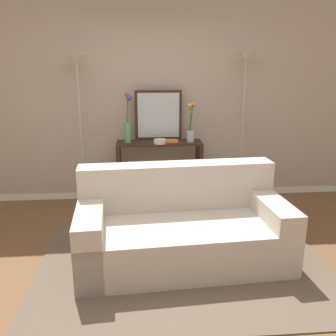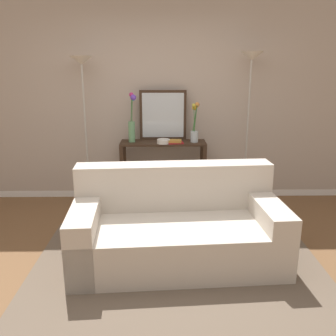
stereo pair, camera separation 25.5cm
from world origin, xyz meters
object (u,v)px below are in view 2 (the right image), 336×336
(vase_tall_flowers, at_px, (132,122))
(floor_lamp_left, at_px, (83,91))
(vase_short_flowers, at_px, (195,126))
(book_row_under_console, at_px, (144,199))
(book_stack, at_px, (175,142))
(couch, at_px, (177,229))
(floor_lamp_right, at_px, (250,87))
(wall_mirror, at_px, (163,115))
(fruit_bowl, at_px, (163,141))
(console_table, at_px, (163,162))

(vase_tall_flowers, bearing_deg, floor_lamp_left, -177.10)
(vase_tall_flowers, distance_m, vase_short_flowers, 0.81)
(floor_lamp_left, distance_m, book_row_under_console, 1.63)
(book_stack, bearing_deg, vase_tall_flowers, 168.90)
(couch, height_order, floor_lamp_right, floor_lamp_right)
(wall_mirror, distance_m, book_row_under_console, 1.17)
(wall_mirror, bearing_deg, book_row_under_console, -151.73)
(fruit_bowl, relative_size, book_row_under_console, 0.45)
(couch, height_order, vase_tall_flowers, vase_tall_flowers)
(console_table, relative_size, book_row_under_console, 2.99)
(book_stack, bearing_deg, vase_short_flowers, 18.10)
(book_row_under_console, bearing_deg, console_table, -0.00)
(couch, distance_m, console_table, 1.49)
(floor_lamp_right, height_order, wall_mirror, floor_lamp_right)
(book_row_under_console, bearing_deg, fruit_bowl, -21.33)
(couch, xyz_separation_m, book_row_under_console, (-0.40, 1.46, -0.25))
(vase_short_flowers, xyz_separation_m, fruit_bowl, (-0.40, -0.09, -0.19))
(couch, height_order, console_table, couch)
(floor_lamp_left, xyz_separation_m, fruit_bowl, (1.00, -0.08, -0.63))
(floor_lamp_left, distance_m, vase_short_flowers, 1.47)
(console_table, distance_m, floor_lamp_left, 1.37)
(vase_short_flowers, bearing_deg, book_stack, -161.90)
(console_table, bearing_deg, floor_lamp_left, -178.60)
(floor_lamp_right, bearing_deg, book_row_under_console, 178.97)
(fruit_bowl, bearing_deg, floor_lamp_left, 175.28)
(console_table, height_order, floor_lamp_right, floor_lamp_right)
(floor_lamp_left, bearing_deg, floor_lamp_right, 0.00)
(floor_lamp_right, height_order, vase_short_flowers, floor_lamp_right)
(fruit_bowl, bearing_deg, vase_short_flowers, 12.56)
(wall_mirror, relative_size, fruit_bowl, 3.92)
(floor_lamp_left, relative_size, vase_tall_flowers, 3.05)
(couch, relative_size, floor_lamp_right, 1.01)
(wall_mirror, bearing_deg, console_table, -89.97)
(vase_tall_flowers, bearing_deg, book_row_under_console, -2.59)
(floor_lamp_left, bearing_deg, couch, -52.00)
(wall_mirror, height_order, book_stack, wall_mirror)
(console_table, distance_m, vase_tall_flowers, 0.67)
(floor_lamp_right, xyz_separation_m, fruit_bowl, (-1.08, -0.08, -0.67))
(console_table, height_order, wall_mirror, wall_mirror)
(floor_lamp_right, relative_size, book_stack, 9.09)
(book_stack, bearing_deg, floor_lamp_left, 176.14)
(floor_lamp_left, distance_m, wall_mirror, 1.06)
(console_table, xyz_separation_m, wall_mirror, (-0.00, 0.14, 0.61))
(fruit_bowl, distance_m, book_stack, 0.14)
(wall_mirror, bearing_deg, floor_lamp_right, -8.83)
(floor_lamp_right, bearing_deg, floor_lamp_left, 180.00)
(vase_short_flowers, bearing_deg, floor_lamp_left, -179.70)
(vase_tall_flowers, bearing_deg, couch, -70.23)
(floor_lamp_right, distance_m, book_row_under_console, 2.02)
(couch, distance_m, vase_short_flowers, 1.66)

